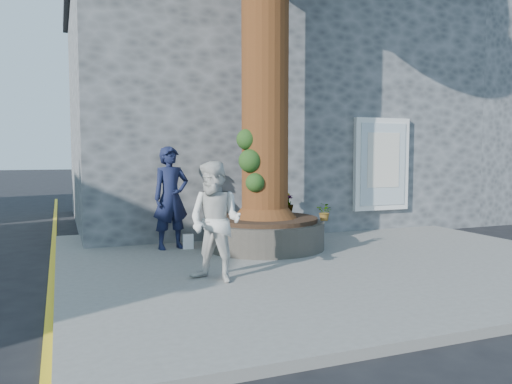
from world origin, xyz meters
name	(u,v)px	position (x,y,z in m)	size (l,w,h in m)	color
ground	(267,282)	(0.00, 0.00, 0.00)	(120.00, 120.00, 0.00)	black
pavement	(321,258)	(1.50, 1.00, 0.06)	(9.00, 8.00, 0.12)	slate
yellow_line	(51,285)	(-3.05, 1.00, 0.00)	(0.10, 30.00, 0.01)	yellow
stone_shop	(251,113)	(2.50, 7.20, 3.16)	(10.30, 8.30, 6.30)	#46494B
neighbour_shop	(459,125)	(10.50, 7.20, 3.00)	(6.00, 8.00, 6.00)	#46494B
planter	(265,233)	(0.80, 2.00, 0.41)	(2.30, 2.30, 0.60)	black
man	(171,198)	(-0.91, 2.60, 1.11)	(0.72, 0.47, 1.97)	#131935
woman	(215,222)	(-0.84, -0.10, 0.98)	(0.84, 0.65, 1.73)	silver
shopping_bag	(188,242)	(-0.61, 2.46, 0.26)	(0.20, 0.12, 0.28)	white
plant_a	(210,206)	(-0.05, 2.85, 0.89)	(0.18, 0.12, 0.34)	gray
plant_b	(286,202)	(1.65, 2.85, 0.92)	(0.22, 0.21, 0.40)	gray
plant_c	(289,203)	(1.65, 2.71, 0.90)	(0.20, 0.20, 0.36)	gray
plant_d	(325,212)	(1.65, 1.15, 0.88)	(0.30, 0.26, 0.33)	gray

